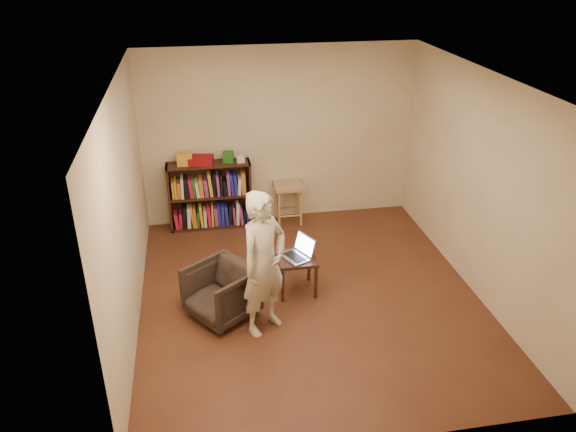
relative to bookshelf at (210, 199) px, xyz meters
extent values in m
plane|color=#4D2418|center=(1.06, -2.09, -0.44)|extent=(4.50, 4.50, 0.00)
plane|color=white|center=(1.06, -2.09, 2.16)|extent=(4.50, 4.50, 0.00)
plane|color=beige|center=(1.06, 0.16, 0.86)|extent=(4.00, 0.00, 4.00)
plane|color=beige|center=(-0.94, -2.09, 0.86)|extent=(0.00, 4.50, 4.50)
plane|color=beige|center=(3.06, -2.09, 0.86)|extent=(0.00, 4.50, 4.50)
cube|color=black|center=(-0.58, -0.01, 0.06)|extent=(0.03, 0.30, 1.00)
cube|color=black|center=(0.59, -0.01, 0.06)|extent=(0.03, 0.30, 1.00)
cube|color=black|center=(0.00, 0.13, 0.06)|extent=(1.20, 0.02, 1.00)
cube|color=black|center=(0.00, -0.01, -0.42)|extent=(1.20, 0.30, 0.03)
cube|color=black|center=(0.00, -0.01, 0.06)|extent=(1.14, 0.30, 0.03)
cube|color=black|center=(0.00, -0.01, 0.55)|extent=(1.20, 0.30, 0.03)
cube|color=gold|center=(-0.32, -0.02, 0.65)|extent=(0.22, 0.17, 0.17)
cube|color=maroon|center=(-0.09, -0.02, 0.62)|extent=(0.37, 0.30, 0.11)
cube|color=#22661B|center=(0.29, 0.00, 0.63)|extent=(0.17, 0.17, 0.15)
cube|color=silver|center=(0.46, -0.04, 0.60)|extent=(0.12, 0.12, 0.09)
cube|color=#B17C56|center=(1.16, -0.06, 0.15)|extent=(0.42, 0.42, 0.04)
cylinder|color=#B17C56|center=(0.99, -0.23, -0.16)|extent=(0.04, 0.04, 0.56)
cylinder|color=#B17C56|center=(1.32, -0.23, -0.16)|extent=(0.04, 0.04, 0.56)
cylinder|color=#B17C56|center=(0.99, 0.10, -0.16)|extent=(0.04, 0.04, 0.56)
cylinder|color=#B17C56|center=(1.32, 0.10, -0.16)|extent=(0.04, 0.04, 0.56)
imported|color=#322A21|center=(0.00, -2.29, -0.13)|extent=(0.95, 0.94, 0.62)
cube|color=black|center=(0.93, -1.94, 0.01)|extent=(0.46, 0.46, 0.04)
cylinder|color=black|center=(0.73, -2.14, -0.22)|extent=(0.04, 0.04, 0.43)
cylinder|color=black|center=(1.13, -2.14, -0.22)|extent=(0.04, 0.04, 0.43)
cylinder|color=black|center=(0.73, -1.74, -0.22)|extent=(0.04, 0.04, 0.43)
cylinder|color=black|center=(1.13, -1.74, -0.22)|extent=(0.04, 0.04, 0.43)
cube|color=#ABAAAF|center=(0.90, -1.96, 0.04)|extent=(0.37, 0.42, 0.02)
cube|color=black|center=(0.90, -1.96, 0.05)|extent=(0.25, 0.32, 0.00)
cube|color=#ABAAAF|center=(1.04, -1.89, 0.17)|extent=(0.22, 0.34, 0.24)
cube|color=#B6CCFF|center=(1.04, -1.89, 0.17)|extent=(0.19, 0.30, 0.19)
imported|color=beige|center=(0.45, -2.60, 0.38)|extent=(0.71, 0.67, 1.64)
camera|label=1|loc=(-0.17, -7.62, 3.43)|focal=35.00mm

